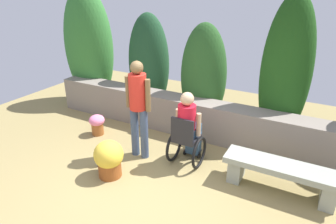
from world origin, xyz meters
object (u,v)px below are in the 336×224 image
person_in_wheelchair (188,131)px  flower_pot_terracotta_by_wall (109,158)px  stone_bench (281,173)px  flower_pot_purple_near (97,123)px  person_standing_companion (138,104)px

person_in_wheelchair → flower_pot_terracotta_by_wall: 1.37m
person_in_wheelchair → flower_pot_terracotta_by_wall: bearing=-141.7°
stone_bench → flower_pot_purple_near: 3.65m
stone_bench → person_in_wheelchair: (-1.56, 0.03, 0.31)m
stone_bench → flower_pot_purple_near: bearing=175.3°
person_standing_companion → flower_pot_terracotta_by_wall: (-0.09, -0.76, -0.69)m
stone_bench → flower_pot_terracotta_by_wall: (-2.50, -0.92, 0.01)m
stone_bench → person_standing_companion: (-2.41, -0.17, 0.71)m
flower_pot_purple_near → flower_pot_terracotta_by_wall: 1.54m
stone_bench → person_standing_companion: bearing=-179.1°
person_in_wheelchair → flower_pot_purple_near: size_ratio=3.06×
person_in_wheelchair → person_standing_companion: bearing=-174.0°
person_in_wheelchair → flower_pot_purple_near: person_in_wheelchair is taller
stone_bench → person_standing_companion: 2.52m
person_standing_companion → flower_pot_purple_near: (-1.24, 0.27, -0.77)m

